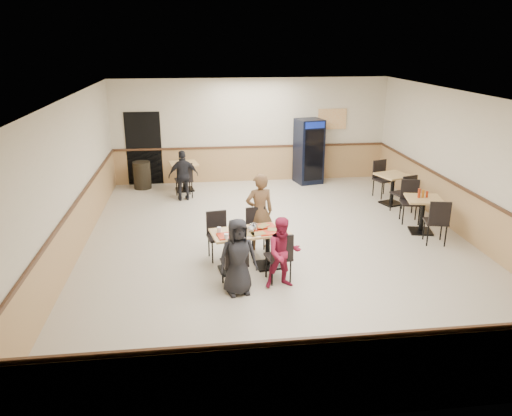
{
  "coord_description": "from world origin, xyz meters",
  "views": [
    {
      "loc": [
        -1.63,
        -9.38,
        4.03
      ],
      "look_at": [
        -0.54,
        -0.5,
        0.99
      ],
      "focal_mm": 35.0,
      "sensor_mm": 36.0,
      "label": 1
    }
  ],
  "objects": [
    {
      "name": "ground",
      "position": [
        0.0,
        0.0,
        0.0
      ],
      "size": [
        10.0,
        10.0,
        0.0
      ],
      "primitive_type": "plane",
      "color": "beige",
      "rests_on": "ground"
    },
    {
      "name": "room_shell",
      "position": [
        1.78,
        2.55,
        0.58
      ],
      "size": [
        10.0,
        10.0,
        10.0
      ],
      "color": "silver",
      "rests_on": "ground"
    },
    {
      "name": "main_table",
      "position": [
        -0.72,
        -1.04,
        0.49
      ],
      "size": [
        1.48,
        0.91,
        0.74
      ],
      "rotation": [
        0.0,
        0.0,
        0.17
      ],
      "color": "black",
      "rests_on": "ground"
    },
    {
      "name": "main_chairs",
      "position": [
        -0.77,
        -1.05,
        0.47
      ],
      "size": [
        1.48,
        1.8,
        0.94
      ],
      "rotation": [
        0.0,
        0.0,
        0.17
      ],
      "color": "black",
      "rests_on": "ground"
    },
    {
      "name": "diner_woman_left",
      "position": [
        -1.01,
        -1.94,
        0.65
      ],
      "size": [
        0.71,
        0.53,
        1.31
      ],
      "primitive_type": "imported",
      "rotation": [
        0.0,
        0.0,
        0.19
      ],
      "color": "black",
      "rests_on": "ground"
    },
    {
      "name": "diner_woman_right",
      "position": [
        -0.24,
        -1.81,
        0.62
      ],
      "size": [
        0.65,
        0.53,
        1.25
      ],
      "primitive_type": "imported",
      "rotation": [
        0.0,
        0.0,
        0.1
      ],
      "color": "maroon",
      "rests_on": "ground"
    },
    {
      "name": "diner_man_opposite",
      "position": [
        -0.42,
        -0.14,
        0.78
      ],
      "size": [
        0.63,
        0.47,
        1.57
      ],
      "primitive_type": "imported",
      "rotation": [
        0.0,
        0.0,
        3.31
      ],
      "color": "brown",
      "rests_on": "ground"
    },
    {
      "name": "lone_diner",
      "position": [
        -1.97,
        3.31,
        0.66
      ],
      "size": [
        0.81,
        0.42,
        1.32
      ],
      "primitive_type": "imported",
      "rotation": [
        0.0,
        0.0,
        3.28
      ],
      "color": "black",
      "rests_on": "ground"
    },
    {
      "name": "tabletop_clutter",
      "position": [
        -0.66,
        -1.09,
        0.76
      ],
      "size": [
        1.23,
        0.75,
        0.12
      ],
      "rotation": [
        0.0,
        0.0,
        0.17
      ],
      "color": "#B5220C",
      "rests_on": "main_table"
    },
    {
      "name": "side_table_near",
      "position": [
        3.22,
        0.33,
        0.52
      ],
      "size": [
        0.87,
        0.87,
        0.78
      ],
      "rotation": [
        0.0,
        0.0,
        -0.22
      ],
      "color": "black",
      "rests_on": "ground"
    },
    {
      "name": "side_table_near_chair_south",
      "position": [
        3.22,
        -0.3,
        0.5
      ],
      "size": [
        0.55,
        0.55,
        0.99
      ],
      "primitive_type": null,
      "rotation": [
        0.0,
        0.0,
        2.92
      ],
      "color": "black",
      "rests_on": "ground"
    },
    {
      "name": "side_table_near_chair_north",
      "position": [
        3.22,
        0.96,
        0.5
      ],
      "size": [
        0.55,
        0.55,
        0.99
      ],
      "primitive_type": null,
      "rotation": [
        0.0,
        0.0,
        -0.22
      ],
      "color": "black",
      "rests_on": "ground"
    },
    {
      "name": "side_table_far",
      "position": [
        3.32,
        2.3,
        0.52
      ],
      "size": [
        0.93,
        0.93,
        0.79
      ],
      "rotation": [
        0.0,
        0.0,
        0.32
      ],
      "color": "black",
      "rests_on": "ground"
    },
    {
      "name": "side_table_far_chair_south",
      "position": [
        3.32,
        1.67,
        0.5
      ],
      "size": [
        0.58,
        0.58,
        1.0
      ],
      "primitive_type": null,
      "rotation": [
        0.0,
        0.0,
        3.46
      ],
      "color": "black",
      "rests_on": "ground"
    },
    {
      "name": "side_table_far_chair_north",
      "position": [
        3.32,
        2.93,
        0.5
      ],
      "size": [
        0.58,
        0.58,
        1.0
      ],
      "primitive_type": null,
      "rotation": [
        0.0,
        0.0,
        0.32
      ],
      "color": "black",
      "rests_on": "ground"
    },
    {
      "name": "condiment_caddy",
      "position": [
        3.19,
        0.38,
        0.87
      ],
      "size": [
        0.23,
        0.06,
        0.2
      ],
      "color": "#A2290B",
      "rests_on": "side_table_near"
    },
    {
      "name": "back_table",
      "position": [
        -1.97,
        4.2,
        0.52
      ],
      "size": [
        0.85,
        0.85,
        0.79
      ],
      "rotation": [
        0.0,
        0.0,
        0.18
      ],
      "color": "black",
      "rests_on": "ground"
    },
    {
      "name": "back_table_chair_lone",
      "position": [
        -1.97,
        3.57,
        0.5
      ],
      "size": [
        0.54,
        0.54,
        1.0
      ],
      "primitive_type": null,
      "rotation": [
        0.0,
        0.0,
        3.32
      ],
      "color": "black",
      "rests_on": "ground"
    },
    {
      "name": "pepsi_cooler",
      "position": [
        1.64,
        4.59,
        0.93
      ],
      "size": [
        0.84,
        0.84,
        1.87
      ],
      "rotation": [
        0.0,
        0.0,
        0.22
      ],
      "color": "black",
      "rests_on": "ground"
    },
    {
      "name": "trash_bin",
      "position": [
        -3.16,
        4.55,
        0.38
      ],
      "size": [
        0.49,
        0.49,
        0.77
      ],
      "primitive_type": "cylinder",
      "color": "black",
      "rests_on": "ground"
    }
  ]
}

